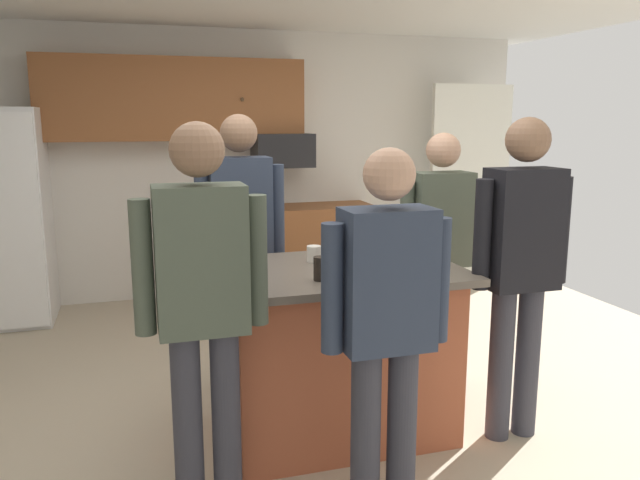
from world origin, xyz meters
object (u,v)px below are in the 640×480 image
(kitchen_island, at_px, (336,349))
(glass_stout_tall, at_px, (339,254))
(glass_pilsner, at_px, (391,248))
(mug_blue_stoneware, at_px, (314,254))
(person_guest_left, at_px, (241,232))
(person_guest_right, at_px, (440,242))
(person_host_foreground, at_px, (386,315))
(microwave_over_range, at_px, (283,150))
(mug_ceramic_white, at_px, (424,260))
(person_elder_center, at_px, (521,257))
(person_guest_by_door, at_px, (203,295))
(glass_short_whisky, at_px, (321,269))

(kitchen_island, xyz_separation_m, glass_stout_tall, (0.02, -0.00, 0.55))
(glass_pilsner, distance_m, mug_blue_stoneware, 0.44)
(kitchen_island, bearing_deg, person_guest_left, 117.26)
(person_guest_right, distance_m, person_host_foreground, 1.55)
(microwave_over_range, xyz_separation_m, person_guest_right, (0.48, -2.36, -0.49))
(microwave_over_range, bearing_deg, person_host_foreground, -96.70)
(mug_ceramic_white, relative_size, mug_blue_stoneware, 0.99)
(person_elder_center, bearing_deg, glass_stout_tall, -0.15)
(person_guest_right, bearing_deg, person_elder_center, 67.78)
(microwave_over_range, bearing_deg, person_guest_right, -78.48)
(glass_pilsner, bearing_deg, mug_blue_stoneware, 167.73)
(microwave_over_range, relative_size, kitchen_island, 0.42)
(person_elder_center, xyz_separation_m, glass_stout_tall, (-0.91, 0.34, 0.01))
(microwave_over_range, bearing_deg, mug_blue_stoneware, -99.69)
(person_guest_right, xyz_separation_m, mug_blue_stoneware, (-0.93, -0.27, 0.04))
(microwave_over_range, height_order, mug_ceramic_white, microwave_over_range)
(kitchen_island, bearing_deg, glass_pilsner, 12.38)
(person_elder_center, xyz_separation_m, glass_pilsner, (-0.57, 0.42, -0.00))
(kitchen_island, height_order, person_guest_left, person_guest_left)
(mug_blue_stoneware, bearing_deg, person_host_foreground, -88.62)
(person_elder_center, relative_size, person_host_foreground, 1.07)
(person_guest_by_door, distance_m, mug_blue_stoneware, 0.99)
(person_elder_center, height_order, person_guest_by_door, person_elder_center)
(microwave_over_range, relative_size, person_host_foreground, 0.34)
(person_host_foreground, height_order, mug_ceramic_white, person_host_foreground)
(person_host_foreground, bearing_deg, microwave_over_range, -3.37)
(person_elder_center, bearing_deg, person_guest_left, -19.63)
(glass_pilsner, bearing_deg, person_host_foreground, -114.39)
(person_guest_by_door, relative_size, glass_short_whisky, 14.47)
(kitchen_island, relative_size, glass_short_whisky, 11.11)
(kitchen_island, bearing_deg, glass_short_whisky, -123.96)
(microwave_over_range, relative_size, person_guest_right, 0.34)
(microwave_over_range, xyz_separation_m, person_guest_left, (-0.77, -2.04, -0.41))
(person_elder_center, height_order, person_guest_left, person_guest_left)
(mug_ceramic_white, distance_m, mug_blue_stoneware, 0.62)
(glass_stout_tall, distance_m, glass_short_whisky, 0.29)
(microwave_over_range, xyz_separation_m, person_elder_center, (0.55, -3.14, -0.43))
(glass_stout_tall, bearing_deg, glass_short_whisky, -127.45)
(microwave_over_range, distance_m, person_guest_right, 2.46)
(mug_ceramic_white, bearing_deg, glass_short_whisky, -174.74)
(person_guest_by_door, xyz_separation_m, mug_ceramic_white, (1.22, 0.35, -0.01))
(kitchen_island, relative_size, person_elder_center, 0.76)
(glass_short_whisky, bearing_deg, person_guest_right, 33.60)
(glass_stout_tall, distance_m, glass_pilsner, 0.35)
(person_elder_center, relative_size, person_guest_by_door, 1.01)
(kitchen_island, bearing_deg, person_guest_right, 27.20)
(person_elder_center, height_order, person_guest_right, person_elder_center)
(person_elder_center, distance_m, person_guest_left, 1.71)
(mug_ceramic_white, bearing_deg, person_guest_by_door, -163.91)
(person_host_foreground, distance_m, glass_stout_tall, 0.82)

